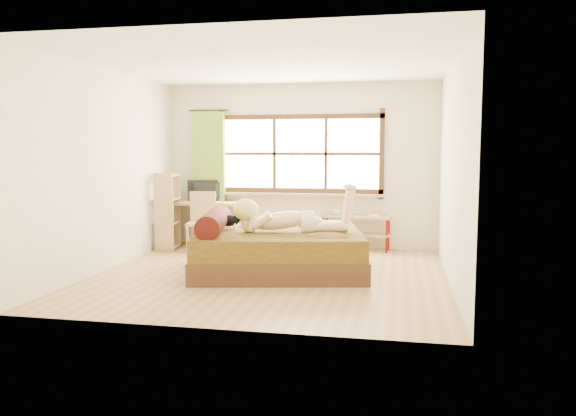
% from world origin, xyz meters
% --- Properties ---
extents(floor, '(4.50, 4.50, 0.00)m').
position_xyz_m(floor, '(0.00, 0.00, 0.00)').
color(floor, '#9E754C').
rests_on(floor, ground).
extents(ceiling, '(4.50, 4.50, 0.00)m').
position_xyz_m(ceiling, '(0.00, 0.00, 2.70)').
color(ceiling, white).
rests_on(ceiling, wall_back).
extents(wall_back, '(4.50, 0.00, 4.50)m').
position_xyz_m(wall_back, '(0.00, 2.25, 1.35)').
color(wall_back, silver).
rests_on(wall_back, floor).
extents(wall_front, '(4.50, 0.00, 4.50)m').
position_xyz_m(wall_front, '(0.00, -2.25, 1.35)').
color(wall_front, silver).
rests_on(wall_front, floor).
extents(wall_left, '(0.00, 4.50, 4.50)m').
position_xyz_m(wall_left, '(-2.25, 0.00, 1.35)').
color(wall_left, silver).
rests_on(wall_left, floor).
extents(wall_right, '(0.00, 4.50, 4.50)m').
position_xyz_m(wall_right, '(2.25, 0.00, 1.35)').
color(wall_right, silver).
rests_on(wall_right, floor).
extents(window, '(2.80, 0.16, 1.46)m').
position_xyz_m(window, '(0.00, 2.22, 1.51)').
color(window, '#FFEDBF').
rests_on(window, wall_back).
extents(curtain, '(0.55, 0.10, 2.20)m').
position_xyz_m(curtain, '(-1.55, 2.13, 1.15)').
color(curtain, '#699C2A').
rests_on(curtain, wall_back).
extents(bed, '(2.49, 2.15, 0.83)m').
position_xyz_m(bed, '(0.02, 0.20, 0.30)').
color(bed, '#34200F').
rests_on(bed, floor).
extents(woman, '(1.59, 0.74, 0.66)m').
position_xyz_m(woman, '(0.22, 0.16, 0.87)').
color(woman, beige).
rests_on(woman, bed).
extents(kitten, '(0.35, 0.19, 0.26)m').
position_xyz_m(kitten, '(-0.65, 0.31, 0.68)').
color(kitten, black).
rests_on(kitten, bed).
extents(desk, '(1.27, 0.73, 0.75)m').
position_xyz_m(desk, '(-1.58, 1.95, 0.65)').
color(desk, tan).
rests_on(desk, floor).
extents(monitor, '(0.63, 0.18, 0.36)m').
position_xyz_m(monitor, '(-1.58, 2.00, 0.93)').
color(monitor, black).
rests_on(monitor, desk).
extents(chair, '(0.48, 0.48, 0.94)m').
position_xyz_m(chair, '(-1.49, 1.59, 0.52)').
color(chair, tan).
rests_on(chair, floor).
extents(pipe_shelf, '(1.15, 0.42, 0.63)m').
position_xyz_m(pipe_shelf, '(0.96, 2.07, 0.41)').
color(pipe_shelf, tan).
rests_on(pipe_shelf, floor).
extents(cup, '(0.14, 0.14, 0.10)m').
position_xyz_m(cup, '(0.65, 2.07, 0.61)').
color(cup, gray).
rests_on(cup, pipe_shelf).
extents(book, '(0.21, 0.26, 0.02)m').
position_xyz_m(book, '(1.15, 2.07, 0.57)').
color(book, gray).
rests_on(book, pipe_shelf).
extents(bookshelf, '(0.39, 0.58, 1.24)m').
position_xyz_m(bookshelf, '(-2.08, 1.58, 0.63)').
color(bookshelf, tan).
rests_on(bookshelf, floor).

